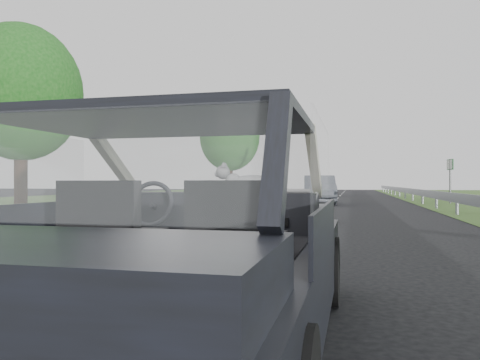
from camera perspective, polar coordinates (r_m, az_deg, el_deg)
The scene contains 11 objects.
ground at distance 3.24m, azimuth -6.54°, elevation -19.77°, with size 140.00×140.00×0.00m, color black.
subject_car at distance 3.07m, azimuth -6.54°, elevation -6.90°, with size 1.80×4.00×1.45m, color black.
dashboard at distance 3.65m, azimuth -3.14°, elevation -3.89°, with size 1.58×0.45×0.30m, color black.
driver_seat at distance 2.96m, azimuth -15.80°, elevation -4.13°, with size 0.50×0.72×0.42m, color black.
passenger_seat at distance 2.66m, azimuth -0.58°, elevation -4.57°, with size 0.50×0.72×0.42m, color black.
steering_wheel at distance 3.51m, azimuth -10.81°, elevation -2.88°, with size 0.36×0.36×0.04m, color black.
cat at distance 3.55m, azimuth 1.59°, elevation -0.33°, with size 0.52×0.16×0.23m, color gray.
other_car at distance 23.90m, azimuth 9.65°, elevation -1.17°, with size 1.73×4.38×1.44m, color #999FAF.
highway_sign at distance 26.50m, azimuth 24.24°, elevation -0.15°, with size 0.09×0.92×2.29m, color #1B642C.
tree_5 at distance 20.74m, azimuth -25.14°, elevation 6.72°, with size 4.76×4.76×7.21m, color #144E14, non-canonical shape.
tree_6 at distance 38.63m, azimuth -1.26°, elevation 3.65°, with size 4.95×4.95×7.51m, color #144E14, non-canonical shape.
Camera 1 is at (1.05, -2.86, 1.08)m, focal length 35.00 mm.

